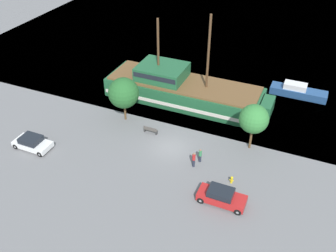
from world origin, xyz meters
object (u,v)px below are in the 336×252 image
parked_car_curb_front (221,197)px  parked_car_curb_mid (32,143)px  bench_promenade_east (150,130)px  moored_boat_dockside (298,91)px  pedestrian_walking_near (194,160)px  pedestrian_walking_far (200,155)px  pirate_ship (182,89)px  fire_hydrant (232,180)px

parked_car_curb_front → parked_car_curb_mid: bearing=-178.9°
parked_car_curb_mid → bench_promenade_east: size_ratio=2.58×
moored_boat_dockside → parked_car_curb_mid: bearing=-137.3°
moored_boat_dockside → bench_promenade_east: size_ratio=4.52×
pedestrian_walking_near → pedestrian_walking_far: size_ratio=1.11×
moored_boat_dockside → bench_promenade_east: moored_boat_dockside is taller
bench_promenade_east → pedestrian_walking_near: 7.18m
pirate_ship → fire_hydrant: size_ratio=27.13×
bench_promenade_east → parked_car_curb_front: bearing=-34.0°
pedestrian_walking_far → pirate_ship: bearing=120.6°
moored_boat_dockside → parked_car_curb_mid: moored_boat_dockside is taller
moored_boat_dockside → parked_car_curb_front: (-3.63, -21.86, 0.10)m
bench_promenade_east → pedestrian_walking_near: bearing=-27.8°
parked_car_curb_front → bench_promenade_east: size_ratio=2.73×
parked_car_curb_front → pedestrian_walking_far: (-3.59, 4.54, 0.03)m
pirate_ship → pedestrian_walking_near: pirate_ship is taller
fire_hydrant → bench_promenade_east: (-10.44, 4.12, 0.02)m
pirate_ship → pedestrian_walking_far: (6.15, -10.39, -0.81)m
parked_car_curb_front → pedestrian_walking_far: bearing=128.3°
parked_car_curb_front → moored_boat_dockside: bearing=80.6°
moored_boat_dockside → pedestrian_walking_near: 19.78m
moored_boat_dockside → pedestrian_walking_far: size_ratio=4.57×
pirate_ship → bench_promenade_east: pirate_ship is taller
parked_car_curb_front → parked_car_curb_mid: parked_car_curb_front is taller
bench_promenade_east → pedestrian_walking_far: bearing=-19.7°
moored_boat_dockside → bench_promenade_east: 20.40m
bench_promenade_east → pedestrian_walking_far: 7.10m
parked_car_curb_front → pedestrian_walking_near: size_ratio=2.49×
pirate_ship → parked_car_curb_front: (9.73, -14.92, -0.85)m
parked_car_curb_front → parked_car_curb_mid: size_ratio=1.06×
bench_promenade_east → pirate_ship: bearing=86.2°
pirate_ship → fire_hydrant: 15.70m
moored_boat_dockside → fire_hydrant: (-3.45, -19.06, -0.23)m
parked_car_curb_front → fire_hydrant: (0.18, 2.80, -0.33)m
parked_car_curb_mid → pedestrian_walking_near: (16.62, 3.98, 0.19)m
pirate_ship → parked_car_curb_front: bearing=-56.9°
pirate_ship → fire_hydrant: bearing=-50.7°
fire_hydrant → parked_car_curb_front: bearing=-93.6°
parked_car_curb_front → bench_promenade_east: bearing=146.0°
bench_promenade_east → moored_boat_dockside: bearing=47.1°
fire_hydrant → pedestrian_walking_near: bearing=169.2°
fire_hydrant → bench_promenade_east: size_ratio=0.49×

